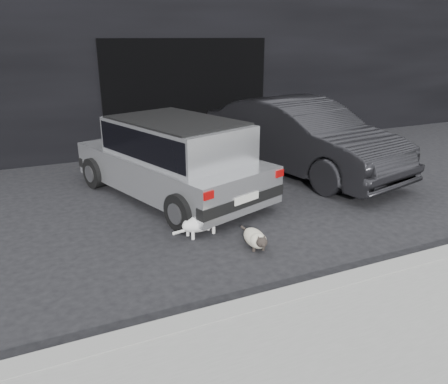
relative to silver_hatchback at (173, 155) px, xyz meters
name	(u,v)px	position (x,y,z in m)	size (l,w,h in m)	color
ground	(216,213)	(0.35, -1.01, -0.74)	(80.00, 80.00, 0.00)	black
building_facade	(161,42)	(1.35, 4.99, 1.76)	(34.00, 4.00, 5.00)	black
garage_opening	(188,96)	(1.35, 2.98, 0.56)	(4.00, 0.10, 2.60)	black
curb	(383,272)	(1.35, -3.61, -0.68)	(18.00, 0.25, 0.12)	gray
silver_hatchback	(173,155)	(0.00, 0.00, 0.00)	(2.74, 4.02, 1.36)	#B7B8BC
second_car	(301,137)	(2.80, 0.32, -0.01)	(1.56, 4.46, 1.47)	black
cat_siamese	(256,239)	(0.36, -2.33, -0.62)	(0.33, 0.77, 0.27)	beige
cat_white	(203,221)	(-0.12, -1.66, -0.55)	(0.84, 0.39, 0.40)	silver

